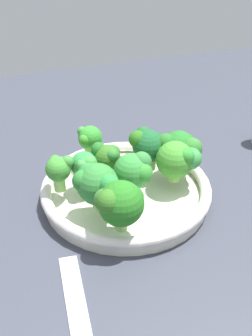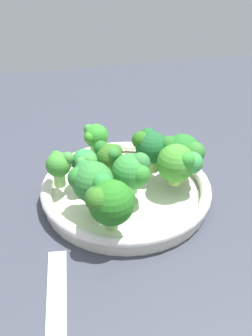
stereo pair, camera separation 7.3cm
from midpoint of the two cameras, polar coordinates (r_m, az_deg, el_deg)
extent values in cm
cube|color=#383B47|center=(76.84, 5.56, -5.58)|extent=(130.00, 130.00, 2.50)
cylinder|color=silver|center=(76.69, 2.74, -3.61)|extent=(27.60, 27.60, 1.54)
torus|color=silver|center=(75.68, 2.78, -2.58)|extent=(28.75, 28.75, 1.88)
cylinder|color=#95CA6A|center=(65.46, 1.41, -6.87)|extent=(1.88, 1.88, 2.40)
sphere|color=#25741F|center=(63.33, 1.45, -4.55)|extent=(6.68, 6.68, 6.68)
sphere|color=#2E7423|center=(63.88, 3.04, -3.82)|extent=(3.21, 3.21, 3.21)
sphere|color=#327021|center=(61.75, -0.16, -4.22)|extent=(3.62, 3.62, 3.62)
sphere|color=#336E2E|center=(63.44, -0.46, -3.98)|extent=(3.49, 3.49, 3.49)
cylinder|color=#91CC6A|center=(76.73, 0.64, -0.21)|extent=(1.81, 1.81, 1.98)
sphere|color=#356C22|center=(75.39, 0.65, 1.35)|extent=(4.52, 4.52, 4.52)
sphere|color=#2E762E|center=(73.85, 1.23, 1.64)|extent=(2.18, 2.18, 2.18)
sphere|color=#226823|center=(75.55, -0.41, 2.46)|extent=(2.59, 2.59, 2.59)
sphere|color=#2C7024|center=(76.16, 1.39, 2.07)|extent=(2.47, 2.47, 2.47)
cylinder|color=#93C167|center=(78.07, 5.91, 0.54)|extent=(2.68, 2.68, 2.66)
sphere|color=#1B5A2B|center=(76.41, 6.05, 2.52)|extent=(5.58, 5.58, 5.58)
sphere|color=#1F5E2B|center=(77.39, 5.50, 4.00)|extent=(2.85, 2.85, 2.85)
sphere|color=#29691B|center=(75.77, 4.56, 3.46)|extent=(3.05, 3.05, 3.05)
cylinder|color=#83C168|center=(72.47, 3.47, -2.59)|extent=(2.41, 2.41, 1.94)
sphere|color=#338937|center=(70.81, 3.55, -0.70)|extent=(5.92, 5.92, 5.92)
sphere|color=#327B37|center=(70.74, 4.71, 0.69)|extent=(3.27, 3.27, 3.27)
sphere|color=#2F862D|center=(69.89, 4.73, -0.90)|extent=(3.43, 3.43, 3.43)
cylinder|color=#90CF68|center=(74.18, -5.63, -1.40)|extent=(1.90, 1.90, 2.66)
sphere|color=#3D8F32|center=(72.70, -5.75, 0.32)|extent=(4.10, 4.10, 4.10)
sphere|color=#3C8536|center=(72.27, -4.55, 1.15)|extent=(2.13, 2.13, 2.13)
sphere|color=#3A8E31|center=(73.62, -5.30, 1.10)|extent=(2.01, 2.01, 2.01)
sphere|color=#368E31|center=(73.52, -6.01, 1.36)|extent=(2.00, 2.00, 2.00)
cylinder|color=#9ECD66|center=(69.55, -1.12, -4.07)|extent=(1.81, 1.81, 2.36)
sphere|color=#307E34|center=(67.61, -1.15, -1.88)|extent=(6.41, 6.41, 6.41)
sphere|color=#2A8838|center=(65.15, 0.20, -2.11)|extent=(3.18, 3.18, 3.18)
sphere|color=#297F37|center=(68.31, -2.09, -0.56)|extent=(3.54, 3.54, 3.54)
sphere|color=#2A7A2E|center=(67.27, -2.95, -1.36)|extent=(3.39, 3.39, 3.39)
cylinder|color=#A1DA68|center=(78.60, 9.67, 0.07)|extent=(2.55, 2.55, 1.77)
sphere|color=#247027|center=(77.04, 9.87, 1.89)|extent=(6.31, 6.31, 6.31)
sphere|color=#30782B|center=(75.21, 11.46, 1.87)|extent=(3.59, 3.59, 3.59)
sphere|color=#2C7A23|center=(75.81, 11.27, 1.71)|extent=(3.35, 3.35, 3.35)
sphere|color=#256C25|center=(75.84, 8.22, 2.80)|extent=(3.22, 3.22, 3.22)
cylinder|color=#82B24E|center=(75.35, -2.40, -0.90)|extent=(2.45, 2.45, 2.08)
sphere|color=#318942|center=(73.98, -2.45, 0.68)|extent=(4.42, 4.42, 4.42)
sphere|color=#41923F|center=(71.95, -2.70, 0.57)|extent=(2.04, 2.04, 2.04)
sphere|color=green|center=(72.38, -1.82, 0.80)|extent=(2.62, 2.62, 2.62)
sphere|color=#328740|center=(72.16, -2.44, 0.83)|extent=(1.93, 1.93, 1.93)
cylinder|color=#87B254|center=(75.46, 8.98, -1.38)|extent=(2.09, 2.09, 1.85)
sphere|color=#42942E|center=(73.81, 9.18, 0.52)|extent=(6.34, 6.34, 6.34)
sphere|color=green|center=(72.20, 10.57, 0.91)|extent=(2.76, 2.76, 2.76)
sphere|color=#379041|center=(73.73, 11.20, 0.54)|extent=(3.71, 3.71, 3.71)
sphere|color=#2E8E33|center=(75.04, 9.40, 1.82)|extent=(2.67, 2.67, 2.67)
cylinder|color=#96CA63|center=(81.56, -1.18, 2.33)|extent=(2.34, 2.34, 2.72)
sphere|color=#318D2C|center=(80.15, -1.21, 4.02)|extent=(4.33, 4.33, 4.33)
sphere|color=#3A8536|center=(80.17, -2.19, 4.89)|extent=(1.75, 1.75, 1.75)
sphere|color=#398E28|center=(78.96, -1.96, 3.79)|extent=(2.09, 2.09, 2.09)
cube|color=silver|center=(61.65, -5.33, -16.11)|extent=(17.17, 4.13, 0.40)
camera|label=1|loc=(0.04, -87.14, 1.90)|focal=48.04mm
camera|label=2|loc=(0.04, 92.86, -1.90)|focal=48.04mm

